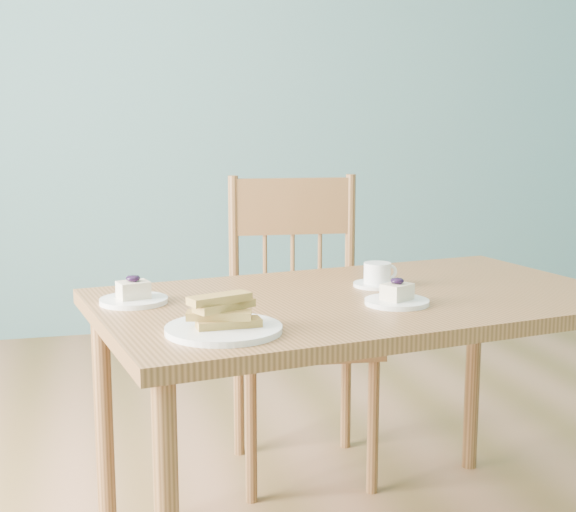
{
  "coord_description": "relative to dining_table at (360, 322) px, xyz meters",
  "views": [
    {
      "loc": [
        -0.74,
        -1.8,
        1.14
      ],
      "look_at": [
        -0.24,
        0.12,
        0.8
      ],
      "focal_mm": 50.0,
      "sensor_mm": 36.0,
      "label": 1
    }
  ],
  "objects": [
    {
      "name": "room",
      "position": [
        0.06,
        -0.07,
        0.72
      ],
      "size": [
        5.01,
        5.01,
        2.71
      ],
      "color": "#A9724F",
      "rests_on": "ground"
    },
    {
      "name": "dining_table",
      "position": [
        0.0,
        0.0,
        0.0
      ],
      "size": [
        1.4,
        0.94,
        0.7
      ],
      "rotation": [
        0.0,
        0.0,
        0.16
      ],
      "color": "#946138",
      "rests_on": "ground"
    },
    {
      "name": "dining_chair",
      "position": [
        -0.01,
        0.55,
        -0.14
      ],
      "size": [
        0.47,
        0.45,
        0.96
      ],
      "rotation": [
        0.0,
        0.0,
        -0.09
      ],
      "color": "#946138",
      "rests_on": "ground"
    },
    {
      "name": "cheesecake_plate_near",
      "position": [
        0.05,
        -0.11,
        0.09
      ],
      "size": [
        0.15,
        0.15,
        0.07
      ],
      "rotation": [
        0.0,
        0.0,
        0.5
      ],
      "color": "white",
      "rests_on": "dining_table"
    },
    {
      "name": "cheesecake_plate_far",
      "position": [
        -0.56,
        0.06,
        0.09
      ],
      "size": [
        0.16,
        0.16,
        0.07
      ],
      "rotation": [
        0.0,
        0.0,
        0.25
      ],
      "color": "white",
      "rests_on": "dining_table"
    },
    {
      "name": "coffee_cup",
      "position": [
        0.08,
        0.1,
        0.1
      ],
      "size": [
        0.13,
        0.13,
        0.06
      ],
      "rotation": [
        0.0,
        0.0,
        0.04
      ],
      "color": "white",
      "rests_on": "dining_table"
    },
    {
      "name": "biscotti_plate",
      "position": [
        -0.4,
        -0.26,
        0.09
      ],
      "size": [
        0.25,
        0.25,
        0.08
      ],
      "rotation": [
        0.0,
        0.0,
        0.14
      ],
      "color": "white",
      "rests_on": "dining_table"
    }
  ]
}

